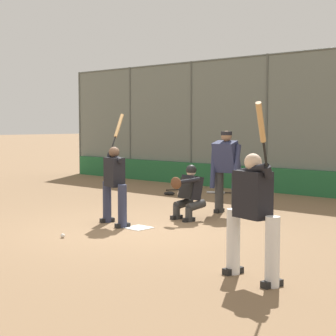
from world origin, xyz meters
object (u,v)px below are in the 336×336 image
Objects in this scene: spare_bat_near_backstop at (185,189)px; spare_bat_third_base_side at (218,192)px; batter_at_plate at (114,182)px; catcher_behind_plate at (188,191)px; baseball_loose at (63,236)px; batter_on_deck at (253,212)px; fielding_glove_on_dirt at (170,193)px; umpire_home at (227,169)px.

spare_bat_near_backstop and spare_bat_third_base_side have the same top height.
batter_at_plate reaches higher than spare_bat_near_backstop.
catcher_behind_plate reaches higher than baseball_loose.
spare_bat_near_backstop is 1.17m from spare_bat_third_base_side.
batter_on_deck is at bearing -179.92° from baseball_loose.
batter_at_plate is 7.39× the size of fielding_glove_on_dirt.
catcher_behind_plate is at bearing -99.69° from batter_at_plate.
umpire_home is 24.04× the size of baseball_loose.
catcher_behind_plate is 1.31× the size of spare_bat_near_backstop.
batter_on_deck is at bearing 139.40° from fielding_glove_on_dirt.
batter_at_plate is 4.63m from fielding_glove_on_dirt.
umpire_home is 2.25× the size of spare_bat_third_base_side.
batter_at_plate reaches higher than spare_bat_third_base_side.
batter_on_deck is at bearing 148.93° from catcher_behind_plate.
fielding_glove_on_dirt reaches higher than spare_bat_third_base_side.
batter_at_plate is 2.52× the size of spare_bat_near_backstop.
batter_on_deck is 3.91m from baseball_loose.
catcher_behind_plate is 0.62× the size of umpire_home.
catcher_behind_plate is (-0.67, -1.38, -0.24)m from batter_at_plate.
catcher_behind_plate reaches higher than spare_bat_near_backstop.
umpire_home reaches higher than fielding_glove_on_dirt.
spare_bat_third_base_side is (1.45, -5.14, -0.78)m from batter_at_plate.
umpire_home is 4.38m from spare_bat_near_backstop.
umpire_home is at bearing -91.11° from batter_at_plate.
batter_on_deck reaches higher than fielding_glove_on_dirt.
catcher_behind_plate is 3.93m from fielding_glove_on_dirt.
batter_on_deck is (-3.43, 2.81, 0.28)m from catcher_behind_plate.
fielding_glove_on_dirt is (0.77, 1.15, 0.02)m from spare_bat_third_base_side.
fielding_glove_on_dirt reaches higher than spare_bat_near_backstop.
umpire_home is 5.15m from batter_on_deck.
spare_bat_near_backstop is (6.73, -6.53, -0.82)m from batter_on_deck.
spare_bat_third_base_side is 6.80m from baseball_loose.
batter_at_plate is at bearing 66.67° from umpire_home.
spare_bat_third_base_side is at bearing -55.66° from umpire_home.
batter_at_plate reaches higher than fielding_glove_on_dirt.
baseball_loose is (0.50, 3.94, -0.92)m from umpire_home.
batter_at_plate is 1.92× the size of catcher_behind_plate.
batter_at_plate reaches higher than umpire_home.
catcher_behind_plate is at bearing 89.92° from spare_bat_third_base_side.
spare_bat_third_base_side is 10.67× the size of baseball_loose.
catcher_behind_plate is 0.51× the size of batter_on_deck.
fielding_glove_on_dirt is (6.33, -5.42, -0.81)m from batter_on_deck.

